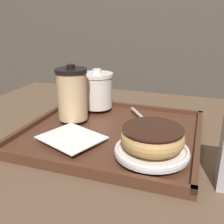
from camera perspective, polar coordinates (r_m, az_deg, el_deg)
name	(u,v)px	position (r m, az deg, el deg)	size (l,w,h in m)	color
cafe_table	(106,190)	(0.75, -1.27, -16.63)	(1.03, 0.90, 0.70)	brown
serving_tray	(112,133)	(0.67, 0.00, -4.54)	(0.43, 0.40, 0.02)	#512D1E
napkin_paper	(71,137)	(0.61, -8.82, -5.48)	(0.17, 0.15, 0.00)	white
coffee_cup_front	(72,94)	(0.71, -8.66, 3.95)	(0.08, 0.08, 0.15)	#E0B784
coffee_cup_rear	(97,90)	(0.80, -3.24, 4.83)	(0.10, 0.10, 0.12)	white
plate_with_chocolate_donut	(152,151)	(0.54, 8.64, -8.30)	(0.15, 0.15, 0.01)	white
donut_chocolate_glazed	(152,138)	(0.53, 8.80, -5.52)	(0.13, 0.13, 0.04)	tan
spoon	(144,119)	(0.71, 7.09, -1.51)	(0.09, 0.12, 0.01)	silver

